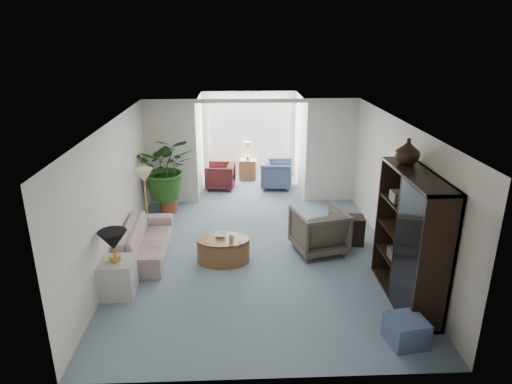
{
  "coord_description": "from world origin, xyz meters",
  "views": [
    {
      "loc": [
        -0.34,
        -7.31,
        3.93
      ],
      "look_at": [
        0.0,
        0.6,
        1.1
      ],
      "focal_mm": 31.48,
      "sensor_mm": 36.0,
      "label": 1
    }
  ],
  "objects_px": {
    "sofa": "(146,240)",
    "sunroom_chair_blue": "(277,174)",
    "framed_picture": "(402,171)",
    "side_table_dark": "(351,230)",
    "table_lamp": "(113,240)",
    "sunroom_table": "(248,169)",
    "wingback_chair": "(319,230)",
    "coffee_cup": "(231,239)",
    "plant_pot": "(169,205)",
    "entertainment_cabinet": "(410,239)",
    "coffee_bowl": "(220,235)",
    "cabinet_urn": "(408,151)",
    "floor_lamp": "(144,176)",
    "sunroom_chair_maroon": "(220,176)",
    "end_table": "(117,277)",
    "coffee_table": "(223,250)",
    "ottoman": "(406,331)"
  },
  "relations": [
    {
      "from": "table_lamp",
      "to": "sunroom_table",
      "type": "distance_m",
      "value": 6.25
    },
    {
      "from": "framed_picture",
      "to": "plant_pot",
      "type": "relative_size",
      "value": 1.25
    },
    {
      "from": "end_table",
      "to": "wingback_chair",
      "type": "distance_m",
      "value": 3.68
    },
    {
      "from": "end_table",
      "to": "ottoman",
      "type": "height_order",
      "value": "end_table"
    },
    {
      "from": "coffee_cup",
      "to": "table_lamp",
      "type": "bearing_deg",
      "value": -153.14
    },
    {
      "from": "end_table",
      "to": "coffee_bowl",
      "type": "distance_m",
      "value": 1.94
    },
    {
      "from": "side_table_dark",
      "to": "cabinet_urn",
      "type": "bearing_deg",
      "value": -75.89
    },
    {
      "from": "sunroom_chair_blue",
      "to": "sunroom_chair_maroon",
      "type": "distance_m",
      "value": 1.5
    },
    {
      "from": "coffee_cup",
      "to": "sunroom_chair_maroon",
      "type": "xyz_separation_m",
      "value": [
        -0.33,
        4.16,
        -0.16
      ]
    },
    {
      "from": "floor_lamp",
      "to": "wingback_chair",
      "type": "relative_size",
      "value": 0.39
    },
    {
      "from": "table_lamp",
      "to": "floor_lamp",
      "type": "height_order",
      "value": "floor_lamp"
    },
    {
      "from": "sofa",
      "to": "sunroom_chair_blue",
      "type": "relative_size",
      "value": 2.47
    },
    {
      "from": "coffee_cup",
      "to": "ottoman",
      "type": "bearing_deg",
      "value": -44.17
    },
    {
      "from": "coffee_cup",
      "to": "plant_pot",
      "type": "relative_size",
      "value": 0.26
    },
    {
      "from": "cabinet_urn",
      "to": "sofa",
      "type": "bearing_deg",
      "value": 164.97
    },
    {
      "from": "side_table_dark",
      "to": "table_lamp",
      "type": "bearing_deg",
      "value": -158.22
    },
    {
      "from": "sofa",
      "to": "coffee_cup",
      "type": "distance_m",
      "value": 1.66
    },
    {
      "from": "coffee_bowl",
      "to": "coffee_cup",
      "type": "bearing_deg",
      "value": -45.0
    },
    {
      "from": "coffee_table",
      "to": "sunroom_chair_blue",
      "type": "distance_m",
      "value": 4.27
    },
    {
      "from": "sofa",
      "to": "table_lamp",
      "type": "distance_m",
      "value": 1.51
    },
    {
      "from": "framed_picture",
      "to": "entertainment_cabinet",
      "type": "xyz_separation_m",
      "value": [
        -0.23,
        -1.25,
        -0.68
      ]
    },
    {
      "from": "wingback_chair",
      "to": "plant_pot",
      "type": "relative_size",
      "value": 2.33
    },
    {
      "from": "side_table_dark",
      "to": "cabinet_urn",
      "type": "height_order",
      "value": "cabinet_urn"
    },
    {
      "from": "coffee_cup",
      "to": "sunroom_chair_blue",
      "type": "distance_m",
      "value": 4.32
    },
    {
      "from": "wingback_chair",
      "to": "entertainment_cabinet",
      "type": "xyz_separation_m",
      "value": [
        1.06,
        -1.65,
        0.6
      ]
    },
    {
      "from": "entertainment_cabinet",
      "to": "plant_pot",
      "type": "bearing_deg",
      "value": 137.77
    },
    {
      "from": "sofa",
      "to": "wingback_chair",
      "type": "bearing_deg",
      "value": -91.4
    },
    {
      "from": "coffee_cup",
      "to": "sunroom_chair_blue",
      "type": "height_order",
      "value": "sunroom_chair_blue"
    },
    {
      "from": "coffee_table",
      "to": "plant_pot",
      "type": "bearing_deg",
      "value": 118.05
    },
    {
      "from": "sunroom_chair_maroon",
      "to": "table_lamp",
      "type": "bearing_deg",
      "value": -9.07
    },
    {
      "from": "end_table",
      "to": "coffee_table",
      "type": "distance_m",
      "value": 1.92
    },
    {
      "from": "coffee_cup",
      "to": "wingback_chair",
      "type": "xyz_separation_m",
      "value": [
        1.63,
        0.44,
        -0.07
      ]
    },
    {
      "from": "table_lamp",
      "to": "entertainment_cabinet",
      "type": "relative_size",
      "value": 0.22
    },
    {
      "from": "framed_picture",
      "to": "cabinet_urn",
      "type": "bearing_deg",
      "value": -107.14
    },
    {
      "from": "coffee_bowl",
      "to": "side_table_dark",
      "type": "xyz_separation_m",
      "value": [
        2.53,
        0.54,
        -0.2
      ]
    },
    {
      "from": "floor_lamp",
      "to": "sunroom_chair_blue",
      "type": "distance_m",
      "value": 4.11
    },
    {
      "from": "sofa",
      "to": "sunroom_chair_maroon",
      "type": "distance_m",
      "value": 3.92
    },
    {
      "from": "end_table",
      "to": "coffee_cup",
      "type": "distance_m",
      "value": 2.01
    },
    {
      "from": "coffee_bowl",
      "to": "sofa",
      "type": "bearing_deg",
      "value": 169.95
    },
    {
      "from": "framed_picture",
      "to": "side_table_dark",
      "type": "height_order",
      "value": "framed_picture"
    },
    {
      "from": "cabinet_urn",
      "to": "framed_picture",
      "type": "bearing_deg",
      "value": 72.86
    },
    {
      "from": "coffee_cup",
      "to": "sunroom_chair_blue",
      "type": "bearing_deg",
      "value": 74.34
    },
    {
      "from": "sofa",
      "to": "end_table",
      "type": "relative_size",
      "value": 3.41
    },
    {
      "from": "side_table_dark",
      "to": "sofa",
      "type": "bearing_deg",
      "value": -175.68
    },
    {
      "from": "side_table_dark",
      "to": "coffee_bowl",
      "type": "bearing_deg",
      "value": -167.94
    },
    {
      "from": "cabinet_urn",
      "to": "plant_pot",
      "type": "xyz_separation_m",
      "value": [
        -4.17,
        3.28,
        -2.08
      ]
    },
    {
      "from": "entertainment_cabinet",
      "to": "sunroom_chair_blue",
      "type": "xyz_separation_m",
      "value": [
        -1.53,
        5.37,
        -0.65
      ]
    },
    {
      "from": "cabinet_urn",
      "to": "sunroom_chair_blue",
      "type": "distance_m",
      "value": 5.43
    },
    {
      "from": "table_lamp",
      "to": "wingback_chair",
      "type": "xyz_separation_m",
      "value": [
        3.42,
        1.35,
        -0.52
      ]
    },
    {
      "from": "cabinet_urn",
      "to": "plant_pot",
      "type": "bearing_deg",
      "value": 141.77
    }
  ]
}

